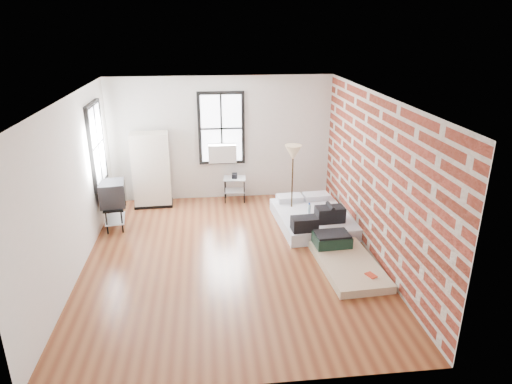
{
  "coord_description": "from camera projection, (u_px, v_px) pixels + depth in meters",
  "views": [
    {
      "loc": [
        -0.34,
        -7.09,
        3.92
      ],
      "look_at": [
        0.48,
        0.3,
        1.11
      ],
      "focal_mm": 32.0,
      "sensor_mm": 36.0,
      "label": 1
    }
  ],
  "objects": [
    {
      "name": "mattress_bare",
      "position": [
        344.0,
        259.0,
        7.76
      ],
      "size": [
        1.0,
        1.76,
        0.37
      ],
      "rotation": [
        0.0,
        0.0,
        0.06
      ],
      "color": "#CAB492",
      "rests_on": "ground"
    },
    {
      "name": "room_shell",
      "position": [
        241.0,
        157.0,
        7.76
      ],
      "size": [
        5.02,
        6.02,
        2.8
      ],
      "color": "silver",
      "rests_on": "ground"
    },
    {
      "name": "mattress_main",
      "position": [
        313.0,
        217.0,
        9.26
      ],
      "size": [
        1.52,
        1.98,
        0.6
      ],
      "rotation": [
        0.0,
        0.0,
        0.07
      ],
      "color": "silver",
      "rests_on": "ground"
    },
    {
      "name": "tv_stand",
      "position": [
        113.0,
        195.0,
        8.96
      ],
      "size": [
        0.55,
        0.73,
        0.97
      ],
      "rotation": [
        0.0,
        0.0,
        0.13
      ],
      "color": "black",
      "rests_on": "ground"
    },
    {
      "name": "wardrobe",
      "position": [
        151.0,
        170.0,
        10.02
      ],
      "size": [
        0.86,
        0.52,
        1.66
      ],
      "rotation": [
        0.0,
        0.0,
        0.05
      ],
      "color": "black",
      "rests_on": "ground"
    },
    {
      "name": "side_table",
      "position": [
        235.0,
        183.0,
        10.41
      ],
      "size": [
        0.53,
        0.44,
        0.65
      ],
      "rotation": [
        0.0,
        0.0,
        -0.08
      ],
      "color": "black",
      "rests_on": "ground"
    },
    {
      "name": "floor_lamp",
      "position": [
        293.0,
        157.0,
        9.18
      ],
      "size": [
        0.34,
        0.34,
        1.58
      ],
      "color": "#332511",
      "rests_on": "ground"
    },
    {
      "name": "ground",
      "position": [
        231.0,
        258.0,
        8.01
      ],
      "size": [
        6.0,
        6.0,
        0.0
      ],
      "primitive_type": "plane",
      "color": "#5E2C18",
      "rests_on": "ground"
    }
  ]
}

